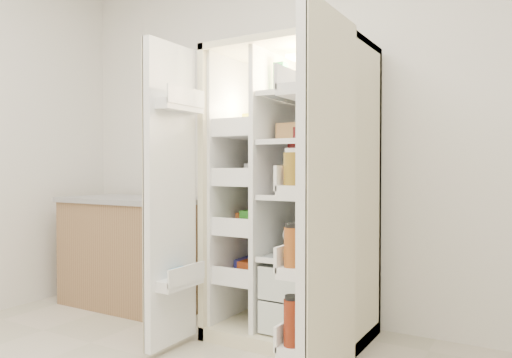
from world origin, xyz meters
The scene contains 5 objects.
wall_back centered at (0.00, 2.00, 1.35)m, with size 4.00×0.02×2.70m, color white.
refrigerator centered at (0.12, 1.65, 0.74)m, with size 0.92×0.70×1.80m.
freezer_door centered at (-0.40, 1.05, 0.89)m, with size 0.15×0.40×1.72m.
fridge_door centered at (0.58, 0.96, 0.87)m, with size 0.17×0.58×1.72m.
kitchen_counter centered at (-1.23, 1.62, 0.42)m, with size 1.14×0.61×0.83m.
Camera 1 is at (1.43, -1.10, 1.05)m, focal length 34.00 mm.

